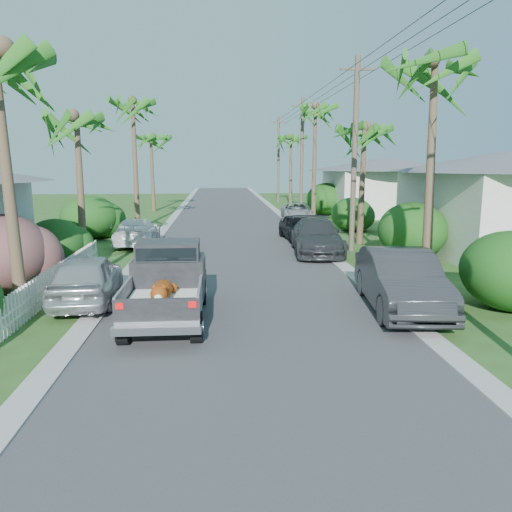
{
  "coord_description": "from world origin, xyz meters",
  "views": [
    {
      "loc": [
        -0.79,
        -10.42,
        4.2
      ],
      "look_at": [
        0.33,
        4.53,
        1.4
      ],
      "focal_mm": 35.0,
      "sensor_mm": 36.0,
      "label": 1
    }
  ],
  "objects": [
    {
      "name": "curb_left",
      "position": [
        -4.3,
        25.0,
        0.03
      ],
      "size": [
        0.6,
        100.0,
        0.06
      ],
      "primitive_type": "cube",
      "color": "#A5A39E",
      "rests_on": "ground"
    },
    {
      "name": "shrub_r_a",
      "position": [
        7.6,
        3.0,
        1.15
      ],
      "size": [
        2.8,
        3.08,
        2.3
      ],
      "primitive_type": "ellipsoid",
      "color": "#124114",
      "rests_on": "ground"
    },
    {
      "name": "picket_fence",
      "position": [
        -6.0,
        5.5,
        0.5
      ],
      "size": [
        0.1,
        11.0,
        1.0
      ],
      "primitive_type": "cube",
      "color": "white",
      "rests_on": "ground"
    },
    {
      "name": "palm_r_a",
      "position": [
        6.3,
        6.0,
        7.42
      ],
      "size": [
        4.4,
        4.4,
        8.7
      ],
      "color": "brown",
      "rests_on": "ground"
    },
    {
      "name": "parked_car_ln",
      "position": [
        -4.8,
        4.65,
        0.76
      ],
      "size": [
        2.13,
        4.57,
        1.51
      ],
      "primitive_type": "imported",
      "rotation": [
        0.0,
        0.0,
        3.22
      ],
      "color": "#B3B7BB",
      "rests_on": "ground"
    },
    {
      "name": "utility_pole_c",
      "position": [
        5.6,
        28.0,
        4.6
      ],
      "size": [
        1.6,
        0.26,
        9.0
      ],
      "color": "brown",
      "rests_on": "ground"
    },
    {
      "name": "parked_car_rm",
      "position": [
        3.78,
        12.47,
        0.79
      ],
      "size": [
        2.63,
        5.59,
        1.58
      ],
      "primitive_type": "imported",
      "rotation": [
        0.0,
        0.0,
        -0.08
      ],
      "color": "#303336",
      "rests_on": "ground"
    },
    {
      "name": "shrub_r_d",
      "position": [
        8.0,
        30.0,
        1.3
      ],
      "size": [
        3.2,
        3.52,
        2.6
      ],
      "primitive_type": "ellipsoid",
      "color": "#124114",
      "rests_on": "ground"
    },
    {
      "name": "shrub_l_b",
      "position": [
        -7.8,
        6.0,
        1.3
      ],
      "size": [
        3.0,
        3.3,
        2.6
      ],
      "primitive_type": "ellipsoid",
      "color": "#AC185C",
      "rests_on": "ground"
    },
    {
      "name": "utility_pole_b",
      "position": [
        5.6,
        13.0,
        4.6
      ],
      "size": [
        1.6,
        0.26,
        9.0
      ],
      "color": "brown",
      "rests_on": "ground"
    },
    {
      "name": "shrub_r_c",
      "position": [
        7.5,
        20.0,
        1.05
      ],
      "size": [
        2.6,
        2.86,
        2.1
      ],
      "primitive_type": "ellipsoid",
      "color": "#124114",
      "rests_on": "ground"
    },
    {
      "name": "parked_car_rf",
      "position": [
        3.6,
        16.77,
        0.69
      ],
      "size": [
        1.98,
        4.17,
        1.38
      ],
      "primitive_type": "imported",
      "rotation": [
        0.0,
        0.0,
        0.09
      ],
      "color": "black",
      "rests_on": "ground"
    },
    {
      "name": "palm_l_d",
      "position": [
        -6.5,
        34.0,
        6.44
      ],
      "size": [
        4.4,
        4.4,
        7.7
      ],
      "color": "brown",
      "rests_on": "ground"
    },
    {
      "name": "parked_car_rd",
      "position": [
        4.99,
        26.32,
        0.62
      ],
      "size": [
        2.29,
        4.59,
        1.25
      ],
      "primitive_type": "imported",
      "rotation": [
        0.0,
        0.0,
        -0.05
      ],
      "color": "#B5B6BC",
      "rests_on": "ground"
    },
    {
      "name": "palm_r_c",
      "position": [
        6.2,
        26.0,
        8.11
      ],
      "size": [
        4.4,
        4.4,
        9.4
      ],
      "color": "brown",
      "rests_on": "ground"
    },
    {
      "name": "curb_right",
      "position": [
        4.3,
        25.0,
        0.03
      ],
      "size": [
        0.6,
        100.0,
        0.06
      ],
      "primitive_type": "cube",
      "color": "#A5A39E",
      "rests_on": "ground"
    },
    {
      "name": "palm_l_b",
      "position": [
        -6.8,
        12.0,
        6.15
      ],
      "size": [
        4.4,
        4.4,
        7.4
      ],
      "color": "brown",
      "rests_on": "ground"
    },
    {
      "name": "shrub_l_c",
      "position": [
        -7.4,
        10.0,
        1.0
      ],
      "size": [
        2.4,
        2.64,
        2.0
      ],
      "primitive_type": "ellipsoid",
      "color": "#124114",
      "rests_on": "ground"
    },
    {
      "name": "pickup_truck",
      "position": [
        -2.2,
        3.15,
        1.01
      ],
      "size": [
        1.98,
        5.12,
        2.06
      ],
      "color": "black",
      "rests_on": "ground"
    },
    {
      "name": "utility_pole_d",
      "position": [
        5.6,
        43.0,
        4.6
      ],
      "size": [
        1.6,
        0.26,
        9.0
      ],
      "color": "brown",
      "rests_on": "ground"
    },
    {
      "name": "ground",
      "position": [
        0.0,
        0.0,
        0.0
      ],
      "size": [
        120.0,
        120.0,
        0.0
      ],
      "primitive_type": "plane",
      "color": "#2F4C1C",
      "rests_on": "ground"
    },
    {
      "name": "shrub_l_d",
      "position": [
        -8.0,
        18.0,
        1.2
      ],
      "size": [
        3.2,
        3.52,
        2.4
      ],
      "primitive_type": "ellipsoid",
      "color": "#124114",
      "rests_on": "ground"
    },
    {
      "name": "road",
      "position": [
        0.0,
        25.0,
        0.01
      ],
      "size": [
        8.0,
        100.0,
        0.02
      ],
      "primitive_type": "cube",
      "color": "#38383A",
      "rests_on": "ground"
    },
    {
      "name": "palm_r_b",
      "position": [
        6.6,
        15.0,
        5.95
      ],
      "size": [
        4.4,
        4.4,
        7.2
      ],
      "color": "brown",
      "rests_on": "ground"
    },
    {
      "name": "palm_l_c",
      "position": [
        -6.0,
        22.0,
        7.91
      ],
      "size": [
        4.4,
        4.4,
        9.2
      ],
      "color": "brown",
      "rests_on": "ground"
    },
    {
      "name": "parked_car_rn",
      "position": [
        4.41,
        3.19,
        0.86
      ],
      "size": [
        2.35,
        5.37,
        1.71
      ],
      "primitive_type": "imported",
      "rotation": [
        0.0,
        0.0,
        -0.1
      ],
      "color": "#2A2C2F",
      "rests_on": "ground"
    },
    {
      "name": "shrub_r_b",
      "position": [
        7.8,
        11.0,
        1.25
      ],
      "size": [
        3.0,
        3.3,
        2.5
      ],
      "primitive_type": "ellipsoid",
      "color": "#124114",
      "rests_on": "ground"
    },
    {
      "name": "palm_r_d",
      "position": [
        6.5,
        40.0,
        6.74
      ],
      "size": [
        4.4,
        4.4,
        8.0
      ],
      "color": "brown",
      "rests_on": "ground"
    },
    {
      "name": "parked_car_lf",
      "position": [
        -5.0,
        15.42,
        0.69
      ],
      "size": [
        1.96,
        4.79,
        1.39
      ],
      "primitive_type": "imported",
      "rotation": [
        0.0,
        0.0,
        3.14
      ],
      "color": "white",
      "rests_on": "ground"
    },
    {
      "name": "house_right_far",
      "position": [
        13.0,
        30.0,
        2.12
      ],
      "size": [
        9.0,
        8.0,
        4.6
      ],
      "color": "silver",
      "rests_on": "ground"
    }
  ]
}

